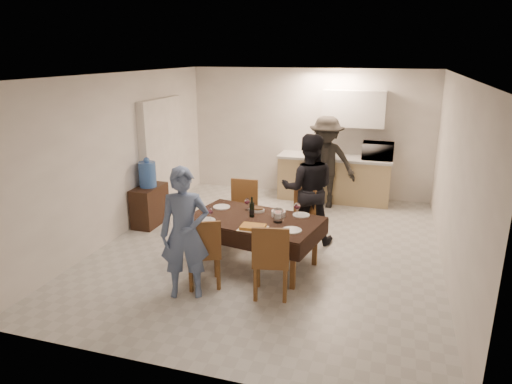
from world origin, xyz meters
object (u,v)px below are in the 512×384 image
savoury_tart (253,227)px  person_kitchen (326,162)px  water_pitcher (278,216)px  person_far (308,189)px  wine_bottle (252,207)px  person_near (185,233)px  microwave (378,151)px  water_jug (147,174)px  dining_table (254,220)px  console (150,205)px

savoury_tart → person_kitchen: size_ratio=0.21×
water_pitcher → person_far: person_far is taller
wine_bottle → person_kitchen: bearing=77.9°
person_near → microwave: bearing=44.8°
water_jug → savoury_tart: water_jug is taller
dining_table → microwave: bearing=76.7°
water_jug → microwave: size_ratio=0.74×
console → savoury_tart: size_ratio=2.02×
dining_table → microwave: microwave is taller
savoury_tart → person_far: person_far is taller
person_kitchen → person_near: bearing=-105.7°
dining_table → water_jug: 2.44m
water_pitcher → person_far: 1.12m
water_pitcher → person_kitchen: 2.91m
microwave → person_far: (-0.93, -2.25, -0.21)m
console → microwave: microwave is taller
water_pitcher → person_kitchen: bearing=86.1°
water_jug → person_near: (1.67, -2.04, -0.09)m
microwave → person_far: size_ratio=0.34×
water_pitcher → microwave: microwave is taller
water_jug → person_kitchen: (2.76, 1.86, -0.02)m
console → wine_bottle: wine_bottle is taller
microwave → person_near: (-2.03, -4.35, -0.26)m
dining_table → wine_bottle: bearing=145.9°
microwave → person_kitchen: (-0.94, -0.45, -0.19)m
console → person_near: person_near is taller
console → savoury_tart: (2.32, -1.37, 0.38)m
console → water_pitcher: size_ratio=3.95×
dining_table → person_kitchen: person_kitchen is taller
dining_table → person_near: (-0.55, -1.05, 0.15)m
person_near → person_kitchen: (1.10, 3.90, 0.07)m
water_jug → dining_table: bearing=-24.1°
dining_table → microwave: 3.64m
savoury_tart → person_kitchen: person_kitchen is taller
person_far → microwave: bearing=-123.1°
console → person_far: person_far is taller
person_near → person_far: size_ratio=0.94×
dining_table → wine_bottle: size_ratio=6.74×
water_pitcher → water_jug: bearing=157.9°
person_near → water_jug: bearing=109.0°
wine_bottle → person_near: size_ratio=0.18×
water_jug → wine_bottle: 2.36m
water_jug → savoury_tart: 2.70m
water_pitcher → microwave: 3.55m
console → savoury_tart: 2.72m
savoury_tart → person_kitchen: 3.27m
water_pitcher → person_near: bearing=-132.0°
water_pitcher → person_kitchen: (0.20, 2.90, 0.09)m
water_jug → wine_bottle: bearing=-23.5°
console → dining_table: bearing=-24.1°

